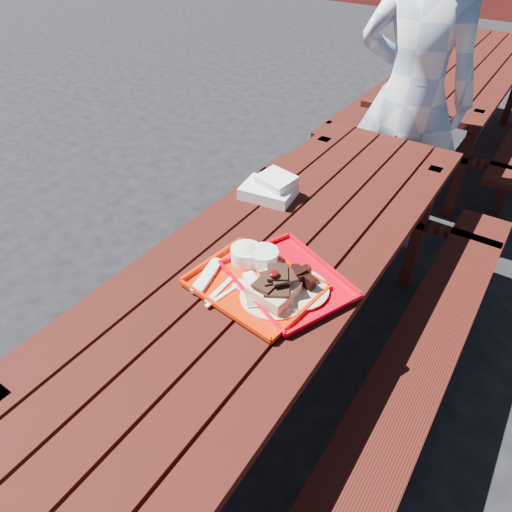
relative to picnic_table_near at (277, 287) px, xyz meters
name	(u,v)px	position (x,y,z in m)	size (l,w,h in m)	color
ground	(273,372)	(0.00, 0.00, -0.56)	(60.00, 60.00, 0.00)	black
picnic_table_near	(277,287)	(0.00, 0.00, 0.00)	(1.41, 2.40, 0.75)	#3E120B
picnic_table_far	(462,88)	(0.00, 2.80, 0.00)	(1.41, 2.40, 0.75)	#3E120B
near_tray	(258,278)	(0.04, -0.20, 0.22)	(0.45, 0.37, 0.13)	red
far_tray	(285,278)	(0.11, -0.14, 0.21)	(0.50, 0.45, 0.07)	red
white_cloth	(271,188)	(-0.23, 0.31, 0.23)	(0.25, 0.20, 0.09)	white
person	(411,97)	(0.00, 1.39, 0.35)	(0.66, 0.43, 1.81)	#9CB7D6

